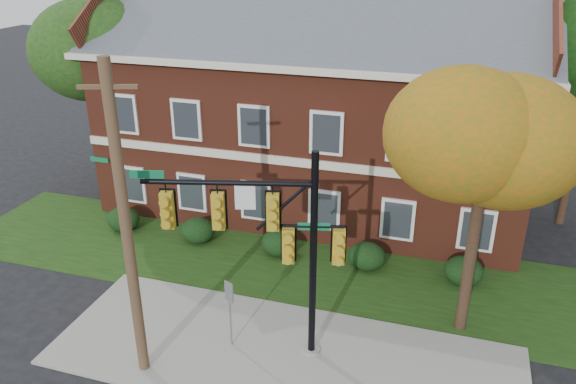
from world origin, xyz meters
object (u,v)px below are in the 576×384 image
(hedge_right, at_px, (367,256))
(traffic_signal, at_px, (271,235))
(tree_near_right, at_px, (499,132))
(hedge_far_right, at_px, (464,271))
(tree_left_rear, at_px, (105,53))
(utility_pole, at_px, (126,230))
(sign_post, at_px, (230,304))
(hedge_left, at_px, (198,230))
(hedge_far_left, at_px, (123,219))
(apartment_building, at_px, (315,99))
(hedge_center, at_px, (279,243))

(hedge_right, height_order, traffic_signal, traffic_signal)
(tree_near_right, distance_m, traffic_signal, 6.78)
(hedge_far_right, height_order, tree_left_rear, tree_left_rear)
(tree_left_rear, height_order, utility_pole, utility_pole)
(tree_near_right, distance_m, sign_post, 9.04)
(hedge_left, height_order, hedge_right, same)
(tree_near_right, xyz_separation_m, traffic_signal, (-5.60, -2.73, -2.66))
(tree_near_right, bearing_deg, utility_pole, -152.95)
(tree_near_right, height_order, traffic_signal, tree_near_right)
(tree_left_rear, bearing_deg, utility_pole, -55.13)
(hedge_far_right, height_order, tree_near_right, tree_near_right)
(hedge_far_left, relative_size, tree_near_right, 0.16)
(hedge_right, height_order, tree_near_right, tree_near_right)
(apartment_building, height_order, hedge_far_right, apartment_building)
(hedge_right, xyz_separation_m, tree_left_rear, (-13.23, 4.14, 6.16))
(hedge_far_left, xyz_separation_m, utility_pole, (5.30, -7.39, 4.04))
(hedge_left, bearing_deg, hedge_far_right, 0.00)
(tree_left_rear, distance_m, utility_pole, 14.21)
(hedge_left, height_order, tree_left_rear, tree_left_rear)
(hedge_center, bearing_deg, tree_near_right, -21.42)
(hedge_center, xyz_separation_m, hedge_far_right, (7.00, 0.00, 0.00))
(hedge_left, relative_size, tree_near_right, 0.16)
(hedge_left, distance_m, hedge_right, 7.00)
(sign_post, bearing_deg, traffic_signal, 30.26)
(apartment_building, relative_size, sign_post, 8.14)
(hedge_far_left, distance_m, hedge_far_right, 14.00)
(hedge_far_right, distance_m, sign_post, 8.83)
(apartment_building, relative_size, hedge_far_left, 13.43)
(apartment_building, relative_size, utility_pole, 2.09)
(utility_pole, height_order, sign_post, utility_pole)
(hedge_left, xyz_separation_m, tree_left_rear, (-6.23, 4.14, 6.16))
(apartment_building, bearing_deg, hedge_left, -123.67)
(utility_pole, bearing_deg, hedge_left, 85.05)
(tree_left_rear, relative_size, utility_pole, 0.99)
(tree_left_rear, bearing_deg, sign_post, -44.35)
(hedge_far_left, distance_m, utility_pole, 9.95)
(hedge_far_right, xyz_separation_m, traffic_signal, (-5.38, -5.57, 3.49))
(hedge_far_right, relative_size, sign_post, 0.61)
(hedge_right, distance_m, hedge_far_right, 3.50)
(utility_pole, bearing_deg, hedge_right, 36.23)
(hedge_far_left, relative_size, tree_left_rear, 0.16)
(traffic_signal, xyz_separation_m, sign_post, (-1.29, -0.13, -2.44))
(sign_post, bearing_deg, tree_left_rear, 159.97)
(apartment_building, distance_m, hedge_right, 7.73)
(apartment_building, xyz_separation_m, utility_pole, (-1.70, -12.64, -0.42))
(hedge_center, height_order, sign_post, sign_post)
(hedge_left, relative_size, hedge_far_right, 1.00)
(tree_left_rear, height_order, traffic_signal, tree_left_rear)
(apartment_building, height_order, utility_pole, apartment_building)
(tree_near_right, bearing_deg, hedge_right, 142.72)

